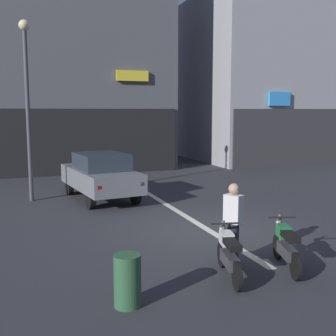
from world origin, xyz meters
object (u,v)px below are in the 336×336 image
(car_grey_crossing_near, at_px, (101,174))
(trash_bin, at_px, (127,281))
(motorcycle_white_row_leftmost, at_px, (229,254))
(street_lamp, at_px, (27,91))
(motorcycle_green_row_left_mid, at_px, (286,246))
(person_by_motorcycles, at_px, (233,223))

(car_grey_crossing_near, height_order, trash_bin, car_grey_crossing_near)
(trash_bin, bearing_deg, motorcycle_white_row_leftmost, 13.13)
(street_lamp, xyz_separation_m, trash_bin, (1.10, -8.90, -3.32))
(motorcycle_green_row_left_mid, height_order, person_by_motorcycles, person_by_motorcycles)
(motorcycle_green_row_left_mid, relative_size, person_by_motorcycles, 0.96)
(person_by_motorcycles, bearing_deg, street_lamp, 114.67)
(motorcycle_white_row_leftmost, distance_m, person_by_motorcycles, 0.83)
(motorcycle_green_row_left_mid, bearing_deg, person_by_motorcycles, 146.97)
(motorcycle_white_row_leftmost, bearing_deg, street_lamp, 110.66)
(car_grey_crossing_near, height_order, street_lamp, street_lamp)
(street_lamp, distance_m, motorcycle_green_row_left_mid, 10.05)
(trash_bin, bearing_deg, motorcycle_green_row_left_mid, 8.77)
(trash_bin, bearing_deg, person_by_motorcycles, 23.63)
(motorcycle_white_row_leftmost, xyz_separation_m, motorcycle_green_row_left_mid, (1.29, 0.04, 0.00))
(car_grey_crossing_near, xyz_separation_m, street_lamp, (-2.31, 0.57, 2.86))
(car_grey_crossing_near, bearing_deg, motorcycle_green_row_left_mid, -74.61)
(street_lamp, xyz_separation_m, motorcycle_white_row_leftmost, (3.17, -8.42, -3.29))
(motorcycle_white_row_leftmost, relative_size, motorcycle_green_row_left_mid, 1.02)
(motorcycle_white_row_leftmost, relative_size, person_by_motorcycles, 0.98)
(car_grey_crossing_near, xyz_separation_m, motorcycle_white_row_leftmost, (0.86, -7.85, -0.43))
(motorcycle_green_row_left_mid, distance_m, person_by_motorcycles, 1.12)
(car_grey_crossing_near, height_order, person_by_motorcycles, person_by_motorcycles)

